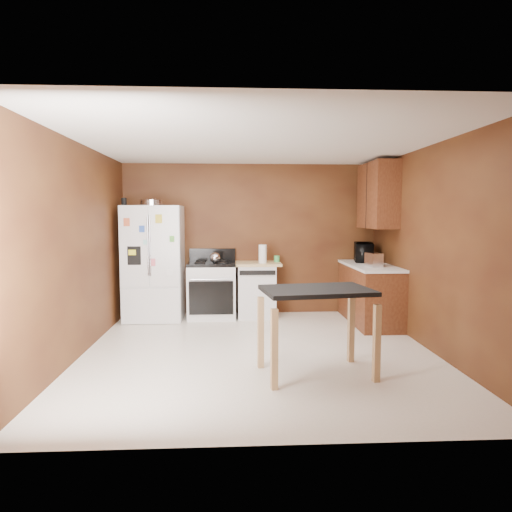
{
  "coord_description": "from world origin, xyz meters",
  "views": [
    {
      "loc": [
        -0.32,
        -5.38,
        1.65
      ],
      "look_at": [
        0.01,
        0.85,
        1.09
      ],
      "focal_mm": 32.0,
      "sensor_mm": 36.0,
      "label": 1
    }
  ],
  "objects": [
    {
      "name": "roasting_pan",
      "position": [
        -1.56,
        1.84,
        1.85
      ],
      "size": [
        0.36,
        0.36,
        0.09
      ],
      "primitive_type": "cylinder",
      "color": "silver",
      "rests_on": "refrigerator"
    },
    {
      "name": "paper_towel",
      "position": [
        0.17,
        1.83,
        1.04
      ],
      "size": [
        0.16,
        0.16,
        0.29
      ],
      "primitive_type": "cylinder",
      "rotation": [
        0.0,
        0.0,
        -0.3
      ],
      "color": "white",
      "rests_on": "dishwasher"
    },
    {
      "name": "wall_back",
      "position": [
        0.0,
        2.25,
        1.25
      ],
      "size": [
        4.2,
        0.0,
        4.2
      ],
      "primitive_type": "plane",
      "rotation": [
        1.57,
        0.0,
        0.0
      ],
      "color": "brown",
      "rests_on": "ground"
    },
    {
      "name": "gas_range",
      "position": [
        -0.64,
        1.92,
        0.46
      ],
      "size": [
        0.76,
        0.68,
        1.1
      ],
      "color": "white",
      "rests_on": "ground"
    },
    {
      "name": "dishwasher",
      "position": [
        0.08,
        1.95,
        0.45
      ],
      "size": [
        0.78,
        0.63,
        0.89
      ],
      "color": "white",
      "rests_on": "ground"
    },
    {
      "name": "floor",
      "position": [
        0.0,
        0.0,
        0.0
      ],
      "size": [
        4.5,
        4.5,
        0.0
      ],
      "primitive_type": "plane",
      "color": "white",
      "rests_on": "ground"
    },
    {
      "name": "wall_front",
      "position": [
        0.0,
        -2.25,
        1.25
      ],
      "size": [
        4.2,
        0.0,
        4.2
      ],
      "primitive_type": "plane",
      "rotation": [
        -1.57,
        0.0,
        0.0
      ],
      "color": "brown",
      "rests_on": "ground"
    },
    {
      "name": "wall_left",
      "position": [
        -2.1,
        0.0,
        1.25
      ],
      "size": [
        0.0,
        4.5,
        4.5
      ],
      "primitive_type": "plane",
      "rotation": [
        1.57,
        0.0,
        1.57
      ],
      "color": "brown",
      "rests_on": "ground"
    },
    {
      "name": "wall_right",
      "position": [
        2.1,
        0.0,
        1.25
      ],
      "size": [
        0.0,
        4.5,
        4.5
      ],
      "primitive_type": "plane",
      "rotation": [
        1.57,
        0.0,
        -1.57
      ],
      "color": "brown",
      "rests_on": "ground"
    },
    {
      "name": "green_canister",
      "position": [
        0.42,
        2.02,
        0.94
      ],
      "size": [
        0.11,
        0.11,
        0.1
      ],
      "primitive_type": "cylinder",
      "rotation": [
        0.0,
        0.0,
        0.15
      ],
      "color": "#44B255",
      "rests_on": "dishwasher"
    },
    {
      "name": "island",
      "position": [
        0.55,
        -0.8,
        0.75
      ],
      "size": [
        1.19,
        0.87,
        0.91
      ],
      "color": "black",
      "rests_on": "ground"
    },
    {
      "name": "pen_cup",
      "position": [
        -1.99,
        1.83,
        1.86
      ],
      "size": [
        0.08,
        0.08,
        0.12
      ],
      "primitive_type": "cylinder",
      "color": "black",
      "rests_on": "refrigerator"
    },
    {
      "name": "kettle",
      "position": [
        -0.58,
        1.78,
        0.98
      ],
      "size": [
        0.17,
        0.17,
        0.17
      ],
      "primitive_type": "sphere",
      "color": "silver",
      "rests_on": "gas_range"
    },
    {
      "name": "right_cabinets",
      "position": [
        1.84,
        1.48,
        0.91
      ],
      "size": [
        0.63,
        1.58,
        2.45
      ],
      "color": "brown",
      "rests_on": "ground"
    },
    {
      "name": "refrigerator",
      "position": [
        -1.55,
        1.86,
        0.9
      ],
      "size": [
        0.9,
        0.8,
        1.8
      ],
      "color": "white",
      "rests_on": "ground"
    },
    {
      "name": "ceiling",
      "position": [
        0.0,
        0.0,
        2.5
      ],
      "size": [
        4.5,
        4.5,
        0.0
      ],
      "primitive_type": "plane",
      "rotation": [
        3.14,
        0.0,
        0.0
      ],
      "color": "white",
      "rests_on": "ground"
    },
    {
      "name": "toaster",
      "position": [
        1.77,
        1.17,
        1.0
      ],
      "size": [
        0.21,
        0.3,
        0.2
      ],
      "primitive_type": "cube",
      "rotation": [
        0.0,
        0.0,
        0.16
      ],
      "color": "silver",
      "rests_on": "right_cabinets"
    },
    {
      "name": "microwave",
      "position": [
        1.82,
        1.87,
        1.04
      ],
      "size": [
        0.44,
        0.57,
        0.28
      ],
      "primitive_type": "imported",
      "rotation": [
        0.0,
        0.0,
        1.38
      ],
      "color": "black",
      "rests_on": "right_cabinets"
    }
  ]
}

